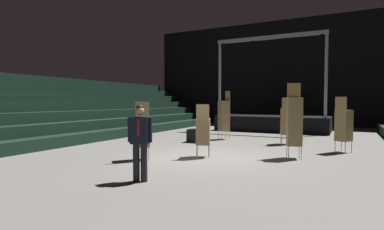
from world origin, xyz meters
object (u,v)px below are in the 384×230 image
object	(u,v)px
chair_stack_mid_centre	(224,115)
equipment_road_case	(198,136)
man_with_tie	(140,138)
chair_stack_rear_left	(294,121)
stage_riser	(272,122)
chair_stack_mid_left	(141,131)
chair_stack_mid_right	(344,125)
chair_stack_front_left	(203,131)
chair_stack_front_right	(286,121)

from	to	relation	value
chair_stack_mid_centre	equipment_road_case	xyz separation A→B (m)	(-0.65, -1.45, -0.87)
man_with_tie	chair_stack_rear_left	xyz separation A→B (m)	(2.64, 4.48, 0.21)
stage_riser	chair_stack_mid_left	size ratio (longest dim) A/B	3.67
stage_riser	chair_stack_mid_centre	distance (m)	5.50
chair_stack_mid_centre	equipment_road_case	size ratio (longest dim) A/B	2.56
chair_stack_mid_right	chair_stack_rear_left	size ratio (longest dim) A/B	0.82
stage_riser	chair_stack_mid_right	distance (m)	7.97
chair_stack_mid_right	chair_stack_rear_left	world-z (taller)	chair_stack_rear_left
chair_stack_mid_centre	equipment_road_case	distance (m)	1.81
chair_stack_front_left	chair_stack_front_right	world-z (taller)	chair_stack_front_right
chair_stack_mid_right	equipment_road_case	xyz separation A→B (m)	(-5.75, 0.09, -0.70)
stage_riser	chair_stack_front_right	world-z (taller)	stage_riser
equipment_road_case	chair_stack_front_left	bearing A→B (deg)	-61.55
stage_riser	chair_stack_front_left	bearing A→B (deg)	-90.30
chair_stack_mid_right	chair_stack_rear_left	xyz separation A→B (m)	(-1.38, -1.96, 0.21)
chair_stack_mid_right	chair_stack_mid_left	bearing A→B (deg)	-110.16
chair_stack_mid_left	chair_stack_mid_centre	xyz separation A→B (m)	(0.40, 5.94, 0.25)
stage_riser	chair_stack_front_right	size ratio (longest dim) A/B	3.35
chair_stack_front_left	chair_stack_front_right	xyz separation A→B (m)	(1.85, 4.32, 0.13)
equipment_road_case	chair_stack_mid_right	bearing A→B (deg)	-0.94
chair_stack_mid_right	chair_stack_mid_centre	xyz separation A→B (m)	(-5.10, 1.55, 0.17)
chair_stack_front_right	chair_stack_rear_left	world-z (taller)	chair_stack_rear_left
chair_stack_rear_left	equipment_road_case	size ratio (longest dim) A/B	2.66
man_with_tie	chair_stack_mid_left	size ratio (longest dim) A/B	0.97
chair_stack_front_right	chair_stack_mid_centre	world-z (taller)	chair_stack_mid_centre
stage_riser	man_with_tie	bearing A→B (deg)	-90.16
chair_stack_mid_left	equipment_road_case	bearing A→B (deg)	46.65
stage_riser	chair_stack_front_left	world-z (taller)	stage_riser
stage_riser	chair_stack_rear_left	distance (m)	9.25
chair_stack_front_left	chair_stack_mid_right	world-z (taller)	chair_stack_mid_right
chair_stack_mid_left	chair_stack_mid_centre	world-z (taller)	chair_stack_mid_centre
man_with_tie	chair_stack_rear_left	size ratio (longest dim) A/B	0.72
chair_stack_front_left	man_with_tie	bearing A→B (deg)	-110.78
man_with_tie	chair_stack_rear_left	world-z (taller)	chair_stack_rear_left
chair_stack_front_right	chair_stack_mid_right	xyz separation A→B (m)	(2.18, -1.23, 0.00)
chair_stack_front_left	chair_stack_mid_centre	size ratio (longest dim) A/B	0.74
man_with_tie	chair_stack_mid_right	world-z (taller)	chair_stack_mid_right
chair_stack_front_left	chair_stack_mid_left	bearing A→B (deg)	-159.46
man_with_tie	stage_riser	bearing A→B (deg)	-108.97
chair_stack_mid_right	man_with_tie	bearing A→B (deg)	-90.69
chair_stack_mid_centre	stage_riser	bearing A→B (deg)	-58.90
chair_stack_mid_left	chair_stack_mid_centre	size ratio (longest dim) A/B	0.78
stage_riser	chair_stack_mid_right	xyz separation A→B (m)	(3.98, -6.90, 0.41)
stage_riser	chair_stack_mid_centre	xyz separation A→B (m)	(-1.13, -5.35, 0.58)
chair_stack_mid_left	chair_stack_mid_right	distance (m)	7.04
chair_stack_mid_right	chair_stack_mid_centre	distance (m)	5.33
stage_riser	chair_stack_rear_left	xyz separation A→B (m)	(2.60, -8.86, 0.62)
chair_stack_mid_right	chair_stack_rear_left	bearing A→B (deg)	-93.83
chair_stack_front_right	chair_stack_mid_centre	size ratio (longest dim) A/B	0.85
chair_stack_mid_left	chair_stack_mid_centre	bearing A→B (deg)	39.62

